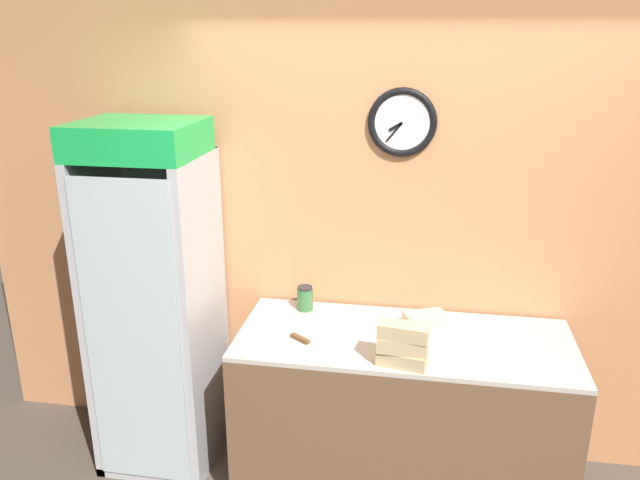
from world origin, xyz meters
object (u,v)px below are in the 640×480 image
sandwich_stack_middle (403,345)px  sandwich_stack_top (404,331)px  condiment_jar (305,298)px  sandwich_stack_bottom (402,359)px  sandwich_flat_left (425,319)px  chefs_knife (307,343)px  beverage_cooler (157,285)px

sandwich_stack_middle → sandwich_stack_top: sandwich_stack_top is taller
sandwich_stack_middle → condiment_jar: bearing=137.0°
sandwich_stack_bottom → sandwich_stack_top: 0.14m
sandwich_flat_left → chefs_knife: (-0.59, -0.32, -0.03)m
sandwich_stack_bottom → sandwich_stack_middle: sandwich_stack_middle is taller
beverage_cooler → sandwich_stack_middle: beverage_cooler is taller
beverage_cooler → sandwich_stack_bottom: bearing=-15.5°
sandwich_stack_middle → sandwich_stack_top: bearing=0.0°
sandwich_flat_left → condiment_jar: bearing=172.3°
beverage_cooler → sandwich_stack_top: beverage_cooler is taller
condiment_jar → sandwich_flat_left: bearing=-7.7°
beverage_cooler → condiment_jar: (0.82, 0.15, -0.09)m
beverage_cooler → sandwich_stack_middle: bearing=-15.5°
sandwich_stack_top → condiment_jar: bearing=137.0°
sandwich_stack_top → chefs_knife: (-0.49, 0.13, -0.17)m
beverage_cooler → sandwich_stack_middle: 1.45m
sandwich_flat_left → sandwich_stack_top: bearing=-102.4°
sandwich_stack_bottom → sandwich_stack_middle: 0.07m
condiment_jar → sandwich_stack_top: bearing=-43.0°
beverage_cooler → sandwich_stack_bottom: beverage_cooler is taller
sandwich_stack_middle → sandwich_flat_left: 0.46m
beverage_cooler → sandwich_flat_left: 1.50m
sandwich_stack_middle → chefs_knife: bearing=164.7°
sandwich_stack_top → sandwich_flat_left: size_ratio=1.01×
sandwich_stack_top → condiment_jar: (-0.58, 0.54, -0.11)m
sandwich_stack_top → condiment_jar: sandwich_stack_top is taller
beverage_cooler → chefs_knife: 0.95m
beverage_cooler → condiment_jar: size_ratio=14.16×
sandwich_stack_bottom → sandwich_flat_left: bearing=77.6°
sandwich_flat_left → condiment_jar: size_ratio=1.73×
sandwich_stack_bottom → condiment_jar: bearing=137.0°
beverage_cooler → sandwich_stack_top: (1.40, -0.39, 0.02)m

